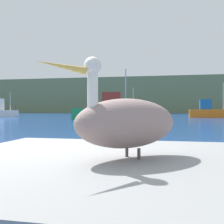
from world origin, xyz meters
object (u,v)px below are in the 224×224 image
at_px(fishing_boat_white, 1,111).
at_px(fishing_boat_orange, 209,111).
at_px(pelican, 127,122).
at_px(fishing_boat_green, 107,111).
at_px(fishing_boat_yellow, 143,110).

relative_size(fishing_boat_white, fishing_boat_orange, 0.90).
relative_size(pelican, fishing_boat_white, 0.26).
relative_size(fishing_boat_green, fishing_boat_white, 1.47).
height_order(fishing_boat_yellow, fishing_boat_orange, fishing_boat_yellow).
bearing_deg(fishing_boat_orange, fishing_boat_white, -176.75).
xyz_separation_m(fishing_boat_yellow, fishing_boat_orange, (9.23, -6.69, -0.12)).
relative_size(fishing_boat_yellow, fishing_boat_green, 0.91).
distance_m(fishing_boat_yellow, fishing_boat_green, 16.40).
height_order(pelican, fishing_boat_orange, fishing_boat_orange).
bearing_deg(pelican, fishing_boat_white, -102.37).
distance_m(pelican, fishing_boat_white, 40.55).
distance_m(fishing_boat_yellow, fishing_boat_orange, 11.41).
bearing_deg(fishing_boat_green, fishing_boat_orange, 33.02).
distance_m(fishing_boat_white, fishing_boat_orange, 29.50).
xyz_separation_m(fishing_boat_green, fishing_boat_orange, (11.54, 9.54, -0.14)).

